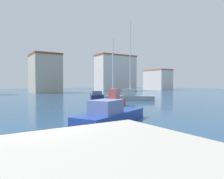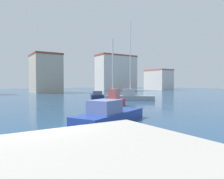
# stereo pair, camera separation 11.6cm
# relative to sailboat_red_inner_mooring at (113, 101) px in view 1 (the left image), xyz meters

# --- Properties ---
(water) EXTENTS (160.00, 160.00, 0.00)m
(water) POSITION_rel_sailboat_red_inner_mooring_xyz_m (4.94, 9.70, -0.66)
(water) COLOR navy
(water) RESTS_ON ground
(sailboat_red_inner_mooring) EXTENTS (4.53, 3.76, 7.18)m
(sailboat_red_inner_mooring) POSITION_rel_sailboat_red_inner_mooring_xyz_m (0.00, 0.00, 0.00)
(sailboat_red_inner_mooring) COLOR #B22823
(sailboat_red_inner_mooring) RESTS_ON water
(motorboat_blue_far_right) EXTENTS (6.33, 4.39, 1.51)m
(motorboat_blue_far_right) POSITION_rel_sailboat_red_inner_mooring_xyz_m (-4.85, -7.03, -0.15)
(motorboat_blue_far_right) COLOR #233D93
(motorboat_blue_far_right) RESTS_ON water
(motorboat_navy_distant_east) EXTENTS (4.66, 6.85, 1.27)m
(motorboat_navy_distant_east) POSITION_rel_sailboat_red_inner_mooring_xyz_m (5.32, 13.40, -0.21)
(motorboat_navy_distant_east) COLOR #19234C
(motorboat_navy_distant_east) RESTS_ON water
(sailboat_grey_mid_harbor) EXTENTS (6.65, 5.88, 11.79)m
(sailboat_grey_mid_harbor) POSITION_rel_sailboat_red_inner_mooring_xyz_m (6.92, 5.99, -0.06)
(sailboat_grey_mid_harbor) COLOR gray
(sailboat_grey_mid_harbor) RESTS_ON water
(waterfront_apartments) EXTENTS (7.27, 9.26, 10.64)m
(waterfront_apartments) POSITION_rel_sailboat_red_inner_mooring_xyz_m (3.36, 39.43, 4.67)
(waterfront_apartments) COLOR #B2A893
(waterfront_apartments) RESTS_ON ground
(harbor_office) EXTENTS (13.67, 6.29, 12.12)m
(harbor_office) POSITION_rel_sailboat_red_inner_mooring_xyz_m (27.11, 39.60, 5.41)
(harbor_office) COLOR beige
(harbor_office) RESTS_ON ground
(yacht_club) EXTENTS (6.45, 10.13, 7.93)m
(yacht_club) POSITION_rel_sailboat_red_inner_mooring_xyz_m (46.74, 39.18, 3.31)
(yacht_club) COLOR beige
(yacht_club) RESTS_ON ground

